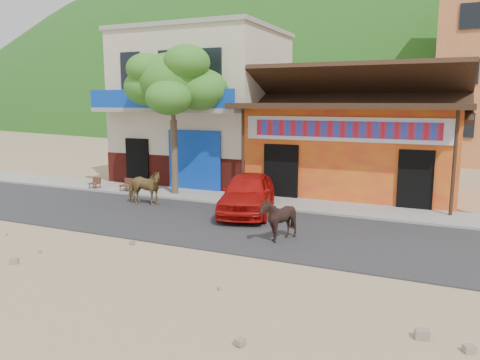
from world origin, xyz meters
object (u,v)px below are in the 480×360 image
Objects in this scene: tree at (173,120)px; cow_dark at (278,219)px; scooter at (246,188)px; red_car at (247,193)px; cow_tan at (144,187)px; cafe_chair_left at (126,179)px; cafe_chair_right at (94,178)px.

tree is 4.84× the size of cow_dark.
tree is 3.90× the size of scooter.
tree is 1.46× the size of red_car.
cow_tan reaches higher than scooter.
red_car is 6.19m from cafe_chair_left.
cow_tan is at bearing -37.37° from cafe_chair_left.
red_car is 4.82× the size of cafe_chair_right.
cow_dark reaches higher than scooter.
cow_dark is at bearing -35.26° from tree.
scooter is at bearing 8.01° from cafe_chair_left.
tree is 3.32m from cafe_chair_left.
cafe_chair_left is (-2.12, -0.44, -2.51)m from tree.
red_car is at bearing -10.48° from cafe_chair_left.
cow_tan is 0.38× the size of red_car.
tree is at bearing -5.92° from cow_tan.
tree is 7.03× the size of cafe_chair_right.
red_car reaches higher than cafe_chair_left.
tree reaches higher than red_car.
red_car is 2.06m from scooter.
cow_tan is at bearing -134.84° from cow_dark.
cafe_chair_left is 1.15× the size of cafe_chair_right.
cow_dark is at bearing -67.02° from red_car.
cow_dark is at bearing -28.29° from cafe_chair_right.
scooter is at bearing -171.69° from cow_dark.
cow_tan is 1.02× the size of scooter.
cafe_chair_left reaches higher than cafe_chair_right.
cafe_chair_left is at bearing 154.13° from red_car.
cafe_chair_left is (-8.17, 3.83, -0.05)m from cow_dark.
cafe_chair_left is at bearing -5.39° from cafe_chair_right.
cow_tan is 2.59m from cafe_chair_left.
cafe_chair_left is at bearing -139.81° from cow_dark.
red_car is 4.19× the size of cafe_chair_left.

